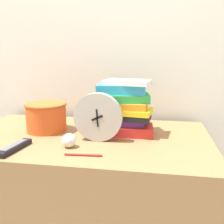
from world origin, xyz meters
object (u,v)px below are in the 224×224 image
object	(u,v)px
desk_clock	(98,117)
book_stack	(125,108)
basket	(46,116)
pen	(83,155)
crumpled_paper_ball	(69,140)
tv_remote	(14,147)

from	to	relation	value
desk_clock	book_stack	xyz separation A→B (m)	(0.10, 0.12, 0.02)
book_stack	basket	world-z (taller)	book_stack
desk_clock	pen	bearing A→B (deg)	-95.19
book_stack	pen	xyz separation A→B (m)	(-0.12, -0.30, -0.12)
book_stack	crumpled_paper_ball	distance (m)	0.31
basket	crumpled_paper_ball	distance (m)	0.27
desk_clock	book_stack	bearing A→B (deg)	50.78
book_stack	pen	world-z (taller)	book_stack
basket	book_stack	bearing A→B (deg)	2.69
basket	crumpled_paper_ball	world-z (taller)	basket
basket	pen	xyz separation A→B (m)	(0.26, -0.28, -0.07)
desk_clock	book_stack	size ratio (longest dim) A/B	0.79
crumpled_paper_ball	pen	size ratio (longest dim) A/B	0.40
desk_clock	crumpled_paper_ball	xyz separation A→B (m)	(-0.10, -0.10, -0.08)
desk_clock	tv_remote	size ratio (longest dim) A/B	1.14
book_stack	pen	bearing A→B (deg)	-111.18
book_stack	basket	distance (m)	0.38
book_stack	crumpled_paper_ball	bearing A→B (deg)	-131.94
pen	basket	bearing A→B (deg)	132.99
tv_remote	crumpled_paper_ball	world-z (taller)	crumpled_paper_ball
book_stack	tv_remote	world-z (taller)	book_stack
desk_clock	tv_remote	xyz separation A→B (m)	(-0.29, -0.16, -0.09)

